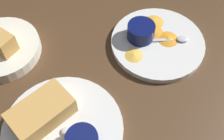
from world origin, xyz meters
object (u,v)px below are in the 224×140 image
(plate_sandwich_main, at_px, (63,129))
(spoon_by_gravy_ramekin, at_px, (178,39))
(spoon_by_dark_ramekin, at_px, (63,129))
(sandwich_half_near, at_px, (41,113))
(plate_chips_companion, at_px, (158,43))
(ramekin_light_gravy, at_px, (141,31))

(plate_sandwich_main, relative_size, spoon_by_gravy_ramekin, 2.63)
(spoon_by_dark_ramekin, bearing_deg, sandwich_half_near, 125.48)
(plate_sandwich_main, height_order, spoon_by_gravy_ramekin, spoon_by_gravy_ramekin)
(plate_sandwich_main, xyz_separation_m, sandwich_half_near, (-0.03, 0.04, 0.03))
(spoon_by_dark_ramekin, bearing_deg, plate_chips_companion, 25.78)
(sandwich_half_near, relative_size, plate_chips_companion, 0.61)
(plate_sandwich_main, bearing_deg, ramekin_light_gravy, 32.88)
(ramekin_light_gravy, bearing_deg, sandwich_half_near, -155.89)
(sandwich_half_near, xyz_separation_m, ramekin_light_gravy, (0.29, 0.13, -0.00))
(spoon_by_dark_ramekin, distance_m, plate_chips_companion, 0.33)
(spoon_by_dark_ramekin, xyz_separation_m, ramekin_light_gravy, (0.26, 0.17, 0.02))
(spoon_by_dark_ramekin, xyz_separation_m, plate_chips_companion, (0.30, 0.14, -0.01))
(plate_sandwich_main, distance_m, ramekin_light_gravy, 0.31)
(sandwich_half_near, xyz_separation_m, plate_chips_companion, (0.33, 0.10, -0.03))
(sandwich_half_near, xyz_separation_m, spoon_by_gravy_ramekin, (0.38, 0.08, -0.02))
(plate_chips_companion, distance_m, spoon_by_gravy_ramekin, 0.05)
(spoon_by_gravy_ramekin, bearing_deg, sandwich_half_near, -167.54)
(spoon_by_dark_ramekin, bearing_deg, spoon_by_gravy_ramekin, 20.13)
(spoon_by_dark_ramekin, relative_size, spoon_by_gravy_ramekin, 0.93)
(spoon_by_dark_ramekin, height_order, spoon_by_gravy_ramekin, same)
(ramekin_light_gravy, bearing_deg, spoon_by_dark_ramekin, -146.29)
(sandwich_half_near, height_order, plate_chips_companion, sandwich_half_near)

